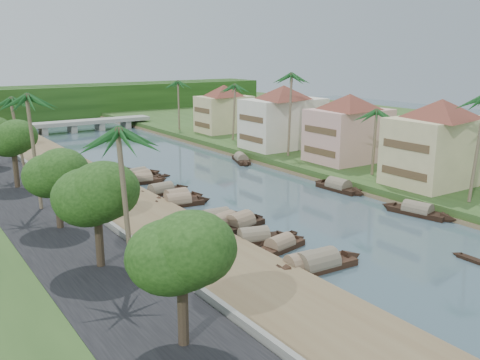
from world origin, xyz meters
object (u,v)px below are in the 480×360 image
sampan_0 (317,265)px  sampan_1 (301,266)px  building_near (439,141)px  person_near (221,228)px  bridge (86,123)px

sampan_0 → sampan_1: sampan_0 is taller
building_near → person_near: (-31.26, -0.70, -4.87)m
building_near → sampan_1: building_near is taller
bridge → sampan_1: bearing=-96.9°
bridge → person_near: bridge is taller
sampan_0 → person_near: size_ratio=6.78×
bridge → person_near: size_ratio=19.72×
building_near → sampan_1: (-29.08, -9.23, -5.97)m
sampan_1 → building_near: bearing=21.8°
sampan_1 → person_near: (-2.18, 8.53, 1.10)m
person_near → bridge: bearing=53.7°
building_near → bridge: bearing=104.4°
sampan_1 → person_near: person_near is taller
building_near → person_near: size_ratio=10.46×
person_near → building_near: bearing=-25.7°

